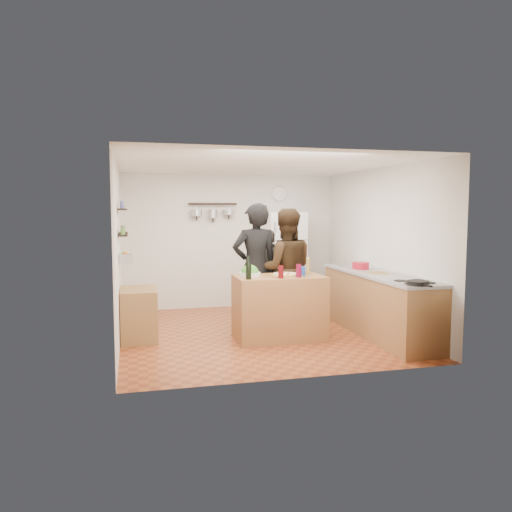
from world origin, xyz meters
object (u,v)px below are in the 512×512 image
object	(u,v)px
wine_bottle	(249,271)
fridge	(284,260)
red_bowl	(361,266)
side_table	(139,314)
wall_clock	(279,194)
prep_island	(279,308)
salad_bowl	(250,274)
counter_run	(378,305)
skillet	(418,283)
salt_canister	(302,271)
person_back	(269,276)
pepper_mill	(308,268)
person_left	(255,268)
person_center	(285,270)

from	to	relation	value
wine_bottle	fridge	xyz separation A→B (m)	(1.24, 2.41, -0.12)
red_bowl	side_table	distance (m)	3.44
red_bowl	wall_clock	size ratio (longest dim) A/B	0.86
prep_island	salad_bowl	xyz separation A→B (m)	(-0.42, 0.05, 0.49)
counter_run	wall_clock	distance (m)	3.22
prep_island	skillet	size ratio (longest dim) A/B	4.46
salt_canister	counter_run	world-z (taller)	salt_canister
person_back	salt_canister	bearing A→B (deg)	123.31
salad_bowl	person_back	world-z (taller)	person_back
counter_run	red_bowl	distance (m)	0.73
pepper_mill	side_table	size ratio (longest dim) A/B	0.25
prep_island	person_left	world-z (taller)	person_left
wine_bottle	person_left	bearing A→B (deg)	69.61
counter_run	skillet	xyz separation A→B (m)	(-0.10, -1.19, 0.50)
wall_clock	red_bowl	bearing A→B (deg)	-71.77
wine_bottle	pepper_mill	distance (m)	0.99
salad_bowl	pepper_mill	distance (m)	0.87
wine_bottle	person_center	size ratio (longest dim) A/B	0.12
person_center	pepper_mill	bearing A→B (deg)	123.10
person_center	counter_run	distance (m)	1.47
salad_bowl	side_table	world-z (taller)	salad_bowl
salt_canister	counter_run	size ratio (longest dim) A/B	0.05
prep_island	fridge	world-z (taller)	fridge
wall_clock	wine_bottle	bearing A→B (deg)	-114.41
person_center	person_back	world-z (taller)	person_center
prep_island	salad_bowl	world-z (taller)	salad_bowl
person_center	fridge	size ratio (longest dim) A/B	1.04
fridge	salt_canister	bearing A→B (deg)	-100.85
person_back	side_table	size ratio (longest dim) A/B	1.90
prep_island	wall_clock	world-z (taller)	wall_clock
prep_island	wine_bottle	bearing A→B (deg)	-156.25
person_left	counter_run	xyz separation A→B (m)	(1.71, -0.65, -0.52)
person_left	person_center	xyz separation A→B (m)	(0.47, -0.02, -0.04)
person_center	person_back	distance (m)	0.56
person_center	fridge	distance (m)	1.75
pepper_mill	person_back	world-z (taller)	person_back
person_left	person_center	distance (m)	0.47
prep_island	skillet	bearing A→B (deg)	-43.11
skillet	wine_bottle	bearing A→B (deg)	150.22
pepper_mill	counter_run	bearing A→B (deg)	-8.91
person_back	skillet	world-z (taller)	person_back
prep_island	pepper_mill	bearing A→B (deg)	6.34
pepper_mill	person_left	xyz separation A→B (m)	(-0.67, 0.48, -0.04)
salt_canister	side_table	xyz separation A→B (m)	(-2.25, 0.57, -0.61)
salt_canister	person_back	distance (m)	1.19
wall_clock	person_left	bearing A→B (deg)	-115.87
wall_clock	prep_island	bearing A→B (deg)	-106.43
person_center	wine_bottle	bearing A→B (deg)	53.89
person_back	wall_clock	bearing A→B (deg)	-86.53
prep_island	person_center	world-z (taller)	person_center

